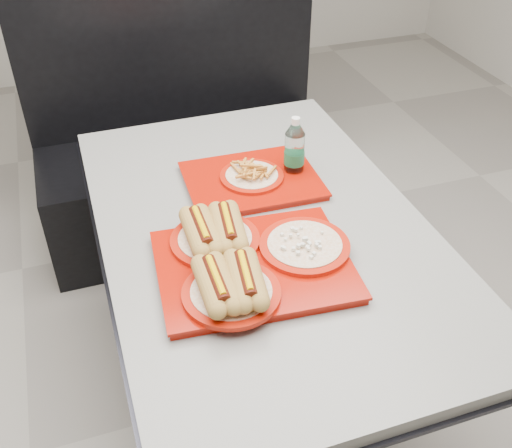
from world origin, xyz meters
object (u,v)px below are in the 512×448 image
object	(u,v)px
diner_table	(263,268)
water_bottle	(294,151)
tray_near	(246,260)
tray_far	(252,178)
booth_bench	(184,147)

from	to	relation	value
diner_table	water_bottle	bearing A→B (deg)	50.42
diner_table	tray_near	xyz separation A→B (m)	(-0.11, -0.17, 0.20)
tray_far	tray_near	bearing A→B (deg)	-110.60
diner_table	tray_far	bearing A→B (deg)	80.68
booth_bench	tray_near	xyz separation A→B (m)	(-0.11, -1.27, 0.39)
tray_far	water_bottle	world-z (taller)	water_bottle
diner_table	booth_bench	distance (m)	1.11
booth_bench	tray_far	distance (m)	0.96
diner_table	tray_near	size ratio (longest dim) A/B	2.71
water_bottle	tray_far	bearing A→B (deg)	-178.19
diner_table	tray_far	world-z (taller)	tray_far
booth_bench	tray_far	xyz separation A→B (m)	(0.03, -0.89, 0.37)
tray_far	water_bottle	xyz separation A→B (m)	(0.14, 0.00, 0.06)
water_bottle	diner_table	bearing A→B (deg)	-129.58
diner_table	tray_near	distance (m)	0.29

